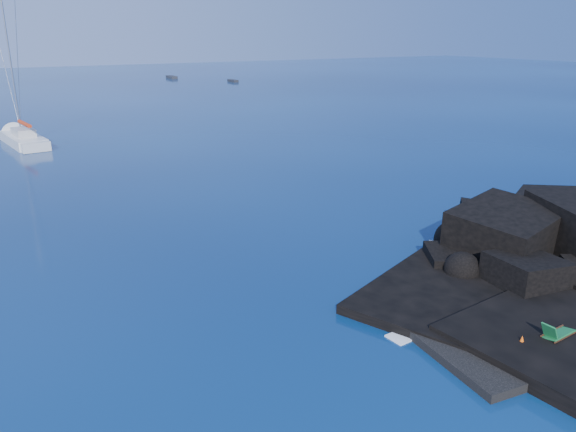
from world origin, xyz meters
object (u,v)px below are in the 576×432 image
(sailboat, at_px, (24,144))
(marker_cone, at_px, (522,342))
(deck_chair, at_px, (560,329))
(distant_boat_b, at_px, (233,82))
(distant_boat_a, at_px, (172,78))

(sailboat, bearing_deg, marker_cone, -85.36)
(sailboat, distance_m, deck_chair, 56.86)
(sailboat, relative_size, distant_boat_b, 3.68)
(sailboat, relative_size, distant_boat_a, 2.97)
(marker_cone, height_order, distant_boat_b, marker_cone)
(distant_boat_a, distance_m, distant_boat_b, 19.72)
(deck_chair, bearing_deg, marker_cone, 161.60)
(marker_cone, xyz_separation_m, distant_boat_a, (31.53, 132.32, -0.61))
(sailboat, xyz_separation_m, marker_cone, (11.60, -54.88, 0.61))
(deck_chair, xyz_separation_m, distant_boat_b, (39.32, 115.39, -0.89))
(distant_boat_a, bearing_deg, deck_chair, -102.24)
(deck_chair, relative_size, distant_boat_a, 0.31)
(deck_chair, height_order, distant_boat_a, deck_chair)
(deck_chair, distance_m, marker_cone, 1.69)
(marker_cone, bearing_deg, distant_boat_a, 76.60)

